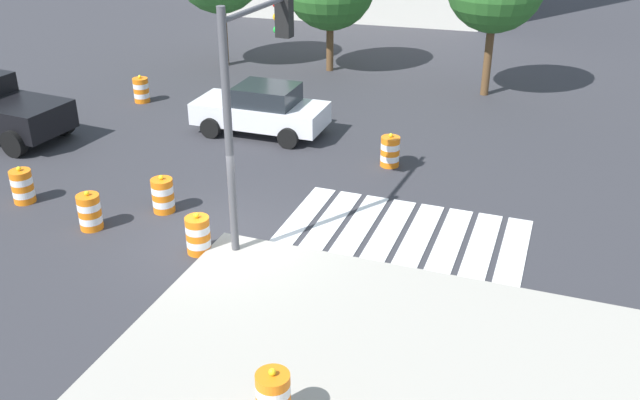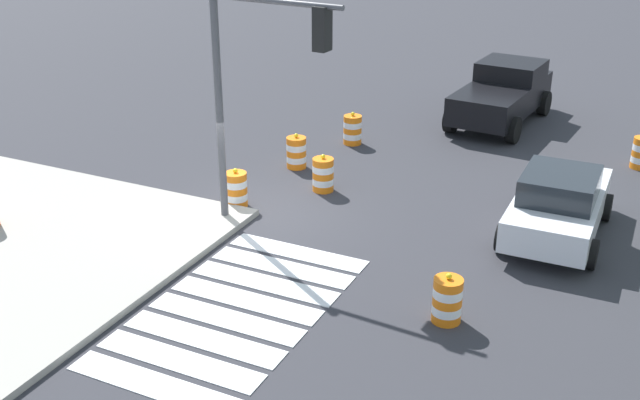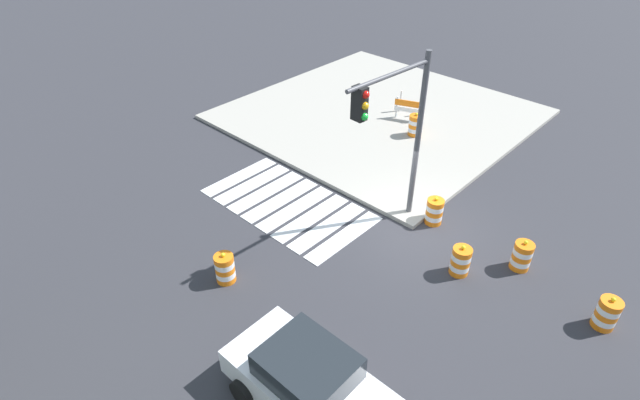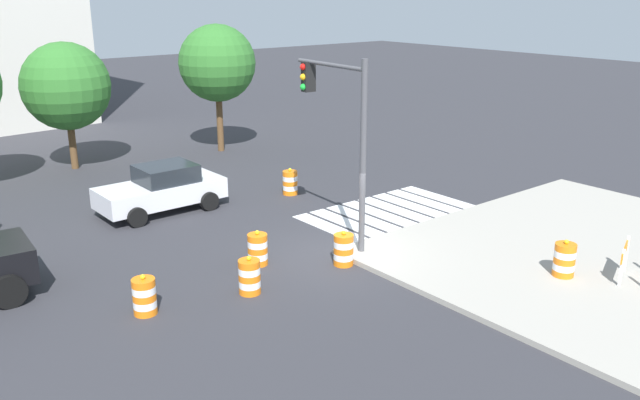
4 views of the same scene
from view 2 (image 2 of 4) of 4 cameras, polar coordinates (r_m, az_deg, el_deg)
The scene contains 10 objects.
ground_plane at distance 18.95m, azimuth -4.57°, elevation -1.13°, with size 120.00×120.00×0.00m, color #2D2D33.
crosswalk_stripes at distance 15.11m, azimuth -6.26°, elevation -8.07°, with size 5.85×3.20×0.02m.
sports_car at distance 18.37m, azimuth 17.35°, elevation -0.24°, with size 4.32×2.17×1.63m.
pickup_truck at distance 26.48m, azimuth 13.55°, elevation 7.77°, with size 5.30×2.70×1.92m.
traffic_barrel_near_corner at distance 23.69m, azimuth 2.44°, elevation 5.25°, with size 0.56×0.56×1.02m.
traffic_barrel_crosswalk_end at distance 20.16m, azimuth 0.23°, elevation 1.91°, with size 0.56×0.56×1.02m.
traffic_barrel_median_near at distance 21.75m, azimuth -1.77°, elevation 3.56°, with size 0.56×0.56×1.02m.
traffic_barrel_median_far at distance 19.34m, azimuth -6.26°, elevation 0.79°, with size 0.56×0.56×1.02m.
traffic_barrel_far_curb at distance 14.64m, azimuth 9.46°, elevation -7.36°, with size 0.56×0.56×1.02m.
traffic_light_pole at distance 16.85m, azimuth -4.55°, elevation 9.82°, with size 0.48×3.29×5.50m.
Camera 2 is at (14.78, 8.83, 7.91)m, focal length 42.96 mm.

